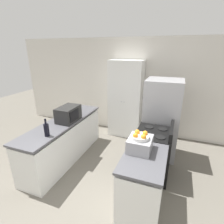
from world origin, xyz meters
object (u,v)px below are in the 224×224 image
(refrigerator, at_px, (161,119))
(microwave, at_px, (68,114))
(pantry_cabinet, at_px, (126,99))
(stove, at_px, (152,153))
(fruit_bowl, at_px, (140,136))
(toaster_oven, at_px, (140,144))
(wine_bottle, at_px, (47,130))

(refrigerator, relative_size, microwave, 3.32)
(pantry_cabinet, bearing_deg, stove, -56.03)
(stove, distance_m, microwave, 1.85)
(stove, xyz_separation_m, fruit_bowl, (-0.12, -0.70, 0.68))
(refrigerator, xyz_separation_m, toaster_oven, (-0.17, -1.43, 0.13))
(refrigerator, distance_m, toaster_oven, 1.45)
(toaster_oven, xyz_separation_m, fruit_bowl, (0.00, -0.02, 0.14))
(fruit_bowl, bearing_deg, refrigerator, 83.27)
(fruit_bowl, bearing_deg, wine_bottle, -176.16)
(wine_bottle, distance_m, fruit_bowl, 1.60)
(pantry_cabinet, height_order, toaster_oven, pantry_cabinet)
(refrigerator, bearing_deg, toaster_oven, -96.82)
(refrigerator, height_order, toaster_oven, refrigerator)
(toaster_oven, bearing_deg, microwave, 160.20)
(stove, xyz_separation_m, microwave, (-1.75, -0.09, 0.59))
(pantry_cabinet, relative_size, fruit_bowl, 7.88)
(microwave, bearing_deg, stove, 2.99)
(stove, distance_m, fruit_bowl, 0.98)
(wine_bottle, xyz_separation_m, fruit_bowl, (1.59, 0.11, 0.12))
(stove, relative_size, toaster_oven, 2.69)
(pantry_cabinet, distance_m, wine_bottle, 2.37)
(pantry_cabinet, relative_size, toaster_oven, 5.25)
(wine_bottle, bearing_deg, refrigerator, 41.37)
(wine_bottle, relative_size, toaster_oven, 0.81)
(wine_bottle, bearing_deg, microwave, 92.87)
(microwave, xyz_separation_m, fruit_bowl, (1.63, -0.60, 0.09))
(microwave, height_order, toaster_oven, microwave)
(fruit_bowl, bearing_deg, stove, 79.94)
(toaster_oven, bearing_deg, fruit_bowl, -89.10)
(toaster_oven, relative_size, fruit_bowl, 1.50)
(stove, xyz_separation_m, toaster_oven, (-0.12, -0.68, 0.54))
(microwave, distance_m, toaster_oven, 1.73)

